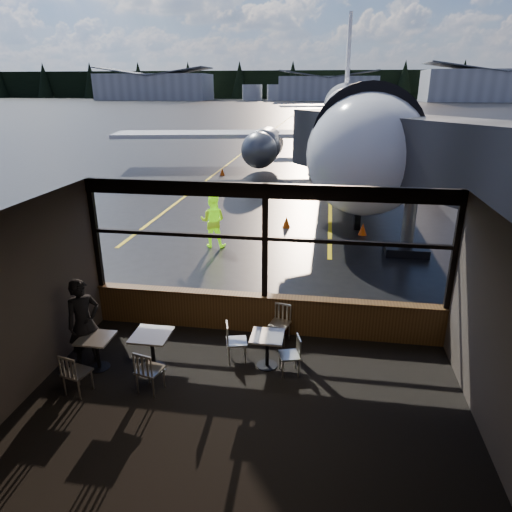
% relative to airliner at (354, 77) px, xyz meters
% --- Properties ---
extents(ground_plane, '(520.00, 520.00, 0.00)m').
position_rel_airliner_xyz_m(ground_plane, '(-2.60, 98.34, -5.91)').
color(ground_plane, black).
rests_on(ground_plane, ground).
extents(carpet_floor, '(8.00, 6.00, 0.01)m').
position_rel_airliner_xyz_m(carpet_floor, '(-2.60, -24.66, -5.90)').
color(carpet_floor, black).
rests_on(carpet_floor, ground).
extents(ceiling, '(8.00, 6.00, 0.04)m').
position_rel_airliner_xyz_m(ceiling, '(-2.60, -24.66, -2.41)').
color(ceiling, '#38332D').
rests_on(ceiling, ground).
extents(wall_left, '(0.04, 6.00, 3.50)m').
position_rel_airliner_xyz_m(wall_left, '(-6.60, -24.66, -4.16)').
color(wall_left, '#473F39').
rests_on(wall_left, ground).
extents(wall_right, '(0.04, 6.00, 3.50)m').
position_rel_airliner_xyz_m(wall_right, '(1.40, -24.66, -4.16)').
color(wall_right, '#473F39').
rests_on(wall_right, ground).
extents(wall_back, '(8.00, 0.04, 3.50)m').
position_rel_airliner_xyz_m(wall_back, '(-2.60, -27.66, -4.16)').
color(wall_back, '#473F39').
rests_on(wall_back, ground).
extents(window_sill, '(8.00, 0.28, 0.90)m').
position_rel_airliner_xyz_m(window_sill, '(-2.60, -21.66, -5.46)').
color(window_sill, '#4F3218').
rests_on(window_sill, ground).
extents(window_header, '(8.00, 0.18, 0.30)m').
position_rel_airliner_xyz_m(window_header, '(-2.60, -21.66, -2.56)').
color(window_header, black).
rests_on(window_header, ground).
extents(mullion_left, '(0.12, 0.12, 2.60)m').
position_rel_airliner_xyz_m(mullion_left, '(-6.55, -21.66, -3.71)').
color(mullion_left, black).
rests_on(mullion_left, ground).
extents(mullion_centre, '(0.12, 0.12, 2.60)m').
position_rel_airliner_xyz_m(mullion_centre, '(-2.60, -21.66, -3.71)').
color(mullion_centre, black).
rests_on(mullion_centre, ground).
extents(mullion_right, '(0.12, 0.12, 2.60)m').
position_rel_airliner_xyz_m(mullion_right, '(1.35, -21.66, -3.71)').
color(mullion_right, black).
rests_on(mullion_right, ground).
extents(window_transom, '(8.00, 0.10, 0.08)m').
position_rel_airliner_xyz_m(window_transom, '(-2.60, -21.66, -3.61)').
color(window_transom, black).
rests_on(window_transom, ground).
extents(airliner, '(32.34, 38.76, 11.81)m').
position_rel_airliner_xyz_m(airliner, '(0.00, 0.00, 0.00)').
color(airliner, white).
rests_on(airliner, ground_plane).
extents(jet_bridge, '(8.53, 10.42, 4.55)m').
position_rel_airliner_xyz_m(jet_bridge, '(1.00, -16.16, -3.63)').
color(jet_bridge, '#272729').
rests_on(jet_bridge, ground_plane).
extents(cafe_table_near, '(0.65, 0.65, 0.72)m').
position_rel_airliner_xyz_m(cafe_table_near, '(-2.36, -23.06, -5.55)').
color(cafe_table_near, '#ABA49D').
rests_on(cafe_table_near, carpet_floor).
extents(cafe_table_mid, '(0.74, 0.74, 0.81)m').
position_rel_airliner_xyz_m(cafe_table_mid, '(-4.61, -23.51, -5.50)').
color(cafe_table_mid, '#9B978E').
rests_on(cafe_table_mid, carpet_floor).
extents(cafe_table_left, '(0.65, 0.65, 0.71)m').
position_rel_airliner_xyz_m(cafe_table_left, '(-5.73, -23.65, -5.55)').
color(cafe_table_left, '#ADA89F').
rests_on(cafe_table_left, carpet_floor).
extents(chair_near_e, '(0.56, 0.56, 0.82)m').
position_rel_airliner_xyz_m(chair_near_e, '(-1.89, -23.23, -5.50)').
color(chair_near_e, '#BCB7AA').
rests_on(chair_near_e, carpet_floor).
extents(chair_near_w, '(0.58, 0.58, 0.87)m').
position_rel_airliner_xyz_m(chair_near_w, '(-3.01, -22.93, -5.47)').
color(chair_near_w, '#B5AFA3').
rests_on(chair_near_w, carpet_floor).
extents(chair_near_n, '(0.58, 0.58, 0.87)m').
position_rel_airliner_xyz_m(chair_near_n, '(-2.21, -22.06, -5.47)').
color(chair_near_n, beige).
rests_on(chair_near_n, carpet_floor).
extents(chair_mid_s, '(0.60, 0.60, 0.91)m').
position_rel_airliner_xyz_m(chair_mid_s, '(-4.41, -24.19, -5.45)').
color(chair_mid_s, '#B2ADA1').
rests_on(chair_mid_s, carpet_floor).
extents(chair_left_s, '(0.59, 0.59, 0.89)m').
position_rel_airliner_xyz_m(chair_left_s, '(-5.71, -24.46, -5.46)').
color(chair_left_s, beige).
rests_on(chair_left_s, carpet_floor).
extents(passenger, '(0.78, 0.81, 1.87)m').
position_rel_airliner_xyz_m(passenger, '(-6.03, -23.50, -4.97)').
color(passenger, black).
rests_on(passenger, carpet_floor).
extents(ground_crew, '(0.91, 0.71, 1.86)m').
position_rel_airliner_xyz_m(ground_crew, '(-5.24, -15.89, -4.98)').
color(ground_crew, '#BFF219').
rests_on(ground_crew, ground_plane).
extents(cone_nose, '(0.32, 0.32, 0.45)m').
position_rel_airliner_xyz_m(cone_nose, '(-2.86, -13.20, -5.68)').
color(cone_nose, '#E74507').
rests_on(cone_nose, ground_plane).
extents(cone_wing, '(0.33, 0.33, 0.46)m').
position_rel_airliner_xyz_m(cone_wing, '(-8.01, -2.30, -5.68)').
color(cone_wing, orange).
rests_on(cone_wing, ground_plane).
extents(hangar_left, '(45.00, 18.00, 11.00)m').
position_rel_airliner_xyz_m(hangar_left, '(-72.60, 158.34, -0.41)').
color(hangar_left, silver).
rests_on(hangar_left, ground_plane).
extents(hangar_mid, '(38.00, 15.00, 10.00)m').
position_rel_airliner_xyz_m(hangar_mid, '(-2.60, 163.34, -0.91)').
color(hangar_mid, silver).
rests_on(hangar_mid, ground_plane).
extents(hangar_right, '(50.00, 20.00, 12.00)m').
position_rel_airliner_xyz_m(hangar_right, '(57.40, 156.34, 0.09)').
color(hangar_right, silver).
rests_on(hangar_right, ground_plane).
extents(fuel_tank_a, '(8.00, 8.00, 6.00)m').
position_rel_airliner_xyz_m(fuel_tank_a, '(-32.60, 160.34, -2.91)').
color(fuel_tank_a, silver).
rests_on(fuel_tank_a, ground_plane).
extents(fuel_tank_b, '(8.00, 8.00, 6.00)m').
position_rel_airliner_xyz_m(fuel_tank_b, '(-22.60, 160.34, -2.91)').
color(fuel_tank_b, silver).
rests_on(fuel_tank_b, ground_plane).
extents(fuel_tank_c, '(8.00, 8.00, 6.00)m').
position_rel_airliner_xyz_m(fuel_tank_c, '(-12.60, 160.34, -2.91)').
color(fuel_tank_c, silver).
rests_on(fuel_tank_c, ground_plane).
extents(treeline, '(360.00, 3.00, 12.00)m').
position_rel_airliner_xyz_m(treeline, '(-2.60, 188.34, 0.09)').
color(treeline, black).
rests_on(treeline, ground_plane).
extents(cone_extra, '(0.33, 0.33, 0.46)m').
position_rel_airliner_xyz_m(cone_extra, '(0.14, -13.73, -5.67)').
color(cone_extra, '#F64407').
rests_on(cone_extra, ground_plane).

